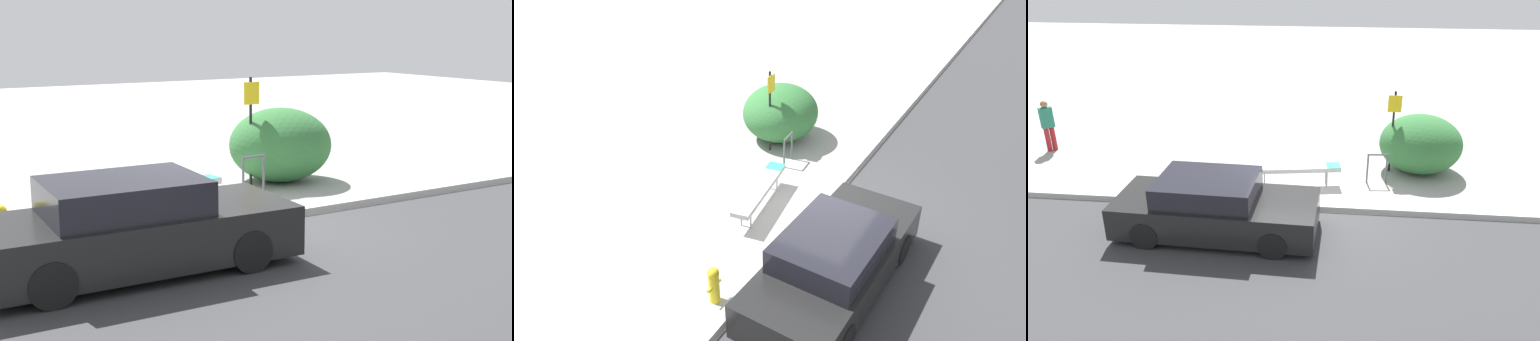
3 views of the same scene
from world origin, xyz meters
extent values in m
plane|color=#9E9E99|center=(0.00, 0.00, 0.00)|extent=(60.00, 60.00, 0.00)
cube|color=#B7B7B2|center=(0.00, 0.00, 0.07)|extent=(60.00, 0.20, 0.13)
cylinder|color=#99999E|center=(-0.96, 1.01, 0.22)|extent=(0.04, 0.04, 0.45)
cylinder|color=#99999E|center=(0.65, 1.27, 0.22)|extent=(0.04, 0.04, 0.45)
cylinder|color=#99999E|center=(-1.00, 1.23, 0.22)|extent=(0.04, 0.04, 0.45)
cylinder|color=#99999E|center=(0.62, 1.50, 0.22)|extent=(0.04, 0.04, 0.45)
cube|color=#B2B2AD|center=(-0.17, 1.25, 0.50)|extent=(2.37, 0.78, 0.11)
cube|color=teal|center=(0.80, 1.41, 0.56)|extent=(0.42, 0.46, 0.01)
cylinder|color=#515156|center=(1.71, 1.66, 0.40)|extent=(0.05, 0.05, 0.80)
cylinder|color=#515156|center=(2.21, 1.70, 0.40)|extent=(0.05, 0.05, 0.80)
cylinder|color=#515156|center=(1.96, 1.68, 0.80)|extent=(0.55, 0.10, 0.05)
cylinder|color=black|center=(2.37, 2.48, 1.15)|extent=(0.06, 0.06, 2.30)
cube|color=yellow|center=(2.37, 2.44, 1.97)|extent=(0.36, 0.02, 0.46)
cylinder|color=gold|center=(-3.13, 0.41, 0.30)|extent=(0.20, 0.20, 0.60)
cylinder|color=gold|center=(-2.99, 0.41, 0.36)|extent=(0.08, 0.07, 0.07)
ellipsoid|color=#337038|center=(3.18, 2.60, 0.80)|extent=(2.25, 2.14, 1.61)
cylinder|color=black|center=(-0.30, -0.52, 0.30)|extent=(0.61, 0.20, 0.60)
cylinder|color=black|center=(-0.35, -2.14, 0.30)|extent=(0.61, 0.20, 0.60)
cylinder|color=black|center=(-2.99, -0.42, 0.30)|extent=(0.61, 0.20, 0.60)
cylinder|color=black|center=(-3.05, -2.05, 0.30)|extent=(0.61, 0.20, 0.60)
cube|color=black|center=(-1.67, -1.28, 0.49)|extent=(4.41, 1.92, 0.71)
cube|color=black|center=(-1.85, -1.28, 1.07)|extent=(2.14, 1.66, 0.49)
camera|label=1|loc=(-5.10, -10.19, 3.33)|focal=50.00mm
camera|label=2|loc=(-8.32, -3.79, 6.67)|focal=35.00mm
camera|label=3|loc=(0.77, -10.60, 5.78)|focal=35.00mm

